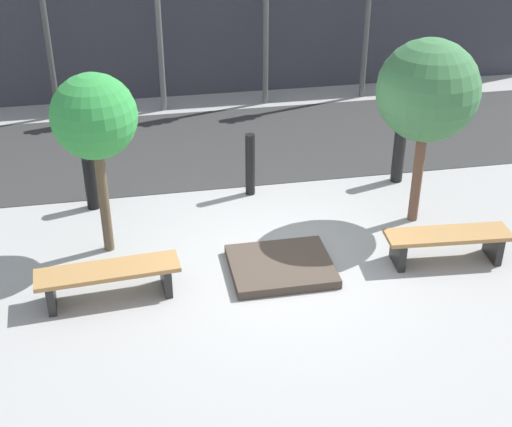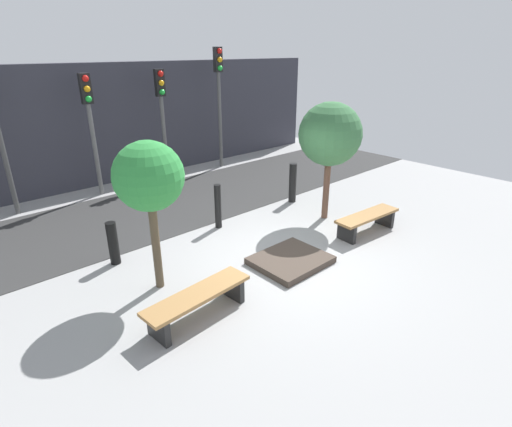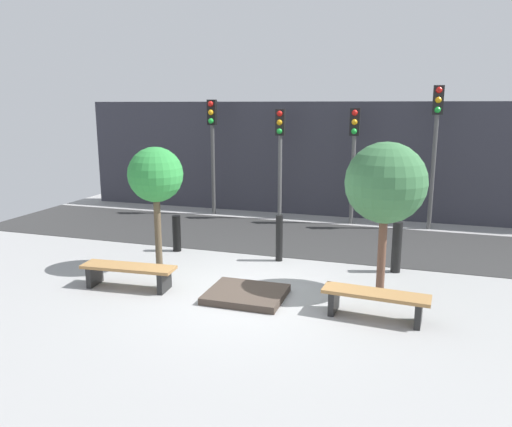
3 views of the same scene
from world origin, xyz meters
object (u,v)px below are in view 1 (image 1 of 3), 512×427
(bench_left, at_px, (108,277))
(planter_bed, at_px, (281,266))
(bollard_far_left, at_px, (91,183))
(tree_behind_left_bench, at_px, (94,118))
(bollard_center, at_px, (399,152))
(tree_behind_right_bench, at_px, (428,91))
(bollard_left, at_px, (250,165))
(bench_right, at_px, (447,241))

(bench_left, height_order, planter_bed, bench_left)
(bench_left, height_order, bollard_far_left, bollard_far_left)
(planter_bed, relative_size, bollard_far_left, 1.60)
(bench_left, distance_m, tree_behind_left_bench, 2.09)
(tree_behind_left_bench, xyz_separation_m, bollard_center, (4.89, 1.32, -1.49))
(bench_left, height_order, tree_behind_right_bench, tree_behind_right_bench)
(bench_left, bearing_deg, bollard_left, 43.22)
(tree_behind_right_bench, relative_size, bollard_far_left, 3.25)
(bench_right, xyz_separation_m, bollard_left, (-2.33, 2.54, 0.20))
(tree_behind_right_bench, bearing_deg, planter_bed, -156.46)
(bench_right, height_order, bollard_center, bollard_center)
(tree_behind_right_bench, distance_m, bollard_left, 3.10)
(bollard_far_left, bearing_deg, tree_behind_left_bench, -80.07)
(planter_bed, height_order, tree_behind_left_bench, tree_behind_left_bench)
(tree_behind_left_bench, distance_m, bollard_center, 5.27)
(bench_left, xyz_separation_m, bollard_left, (2.33, 2.54, 0.20))
(planter_bed, height_order, bollard_left, bollard_left)
(bollard_far_left, bearing_deg, tree_behind_right_bench, -15.15)
(tree_behind_right_bench, height_order, bollard_center, tree_behind_right_bench)
(bollard_center, bearing_deg, tree_behind_left_bench, -164.85)
(planter_bed, bearing_deg, bollard_left, 90.00)
(tree_behind_right_bench, relative_size, bollard_left, 2.68)
(bench_left, height_order, bollard_center, bollard_center)
(bench_left, relative_size, tree_behind_left_bench, 0.71)
(planter_bed, relative_size, bollard_center, 1.29)
(tree_behind_right_bench, distance_m, bollard_far_left, 5.32)
(planter_bed, bearing_deg, bench_right, -4.91)
(bollard_far_left, bearing_deg, bollard_left, 0.00)
(bench_right, distance_m, tree_behind_right_bench, 2.14)
(bollard_far_left, relative_size, bollard_center, 0.81)
(bench_right, distance_m, bollard_center, 2.56)
(bench_left, bearing_deg, bollard_far_left, 90.97)
(bench_right, distance_m, bollard_left, 3.45)
(bench_right, relative_size, planter_bed, 1.27)
(tree_behind_left_bench, xyz_separation_m, tree_behind_right_bench, (4.65, 0.00, 0.06))
(bench_left, bearing_deg, tree_behind_right_bench, 10.37)
(bench_left, bearing_deg, bench_right, -4.25)
(bollard_left, bearing_deg, bollard_center, 0.00)
(bench_left, bearing_deg, planter_bed, 0.66)
(bench_left, xyz_separation_m, tree_behind_right_bench, (4.65, 1.21, 1.76))
(bollard_far_left, bearing_deg, bollard_center, 0.00)
(bench_left, relative_size, tree_behind_right_bench, 0.66)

